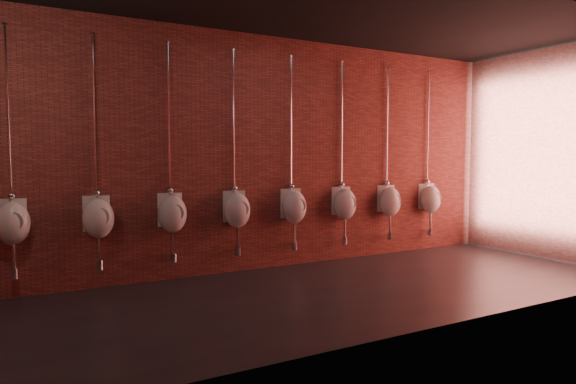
# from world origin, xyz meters

# --- Properties ---
(ground) EXTENTS (8.50, 8.50, 0.00)m
(ground) POSITION_xyz_m (0.00, 0.00, 0.00)
(ground) COLOR black
(ground) RESTS_ON ground
(room_shell) EXTENTS (8.54, 3.04, 3.22)m
(room_shell) POSITION_xyz_m (0.00, 0.00, 2.01)
(room_shell) COLOR black
(room_shell) RESTS_ON ground
(urinal_0) EXTENTS (0.41, 0.37, 2.71)m
(urinal_0) POSITION_xyz_m (-2.94, 1.38, 0.87)
(urinal_0) COLOR white
(urinal_0) RESTS_ON ground
(urinal_1) EXTENTS (0.41, 0.37, 2.71)m
(urinal_1) POSITION_xyz_m (-2.06, 1.38, 0.87)
(urinal_1) COLOR white
(urinal_1) RESTS_ON ground
(urinal_2) EXTENTS (0.41, 0.37, 2.71)m
(urinal_2) POSITION_xyz_m (-1.19, 1.38, 0.87)
(urinal_2) COLOR white
(urinal_2) RESTS_ON ground
(urinal_3) EXTENTS (0.41, 0.37, 2.71)m
(urinal_3) POSITION_xyz_m (-0.32, 1.38, 0.87)
(urinal_3) COLOR white
(urinal_3) RESTS_ON ground
(urinal_4) EXTENTS (0.41, 0.37, 2.71)m
(urinal_4) POSITION_xyz_m (0.56, 1.38, 0.87)
(urinal_4) COLOR white
(urinal_4) RESTS_ON ground
(urinal_5) EXTENTS (0.41, 0.37, 2.71)m
(urinal_5) POSITION_xyz_m (1.43, 1.38, 0.87)
(urinal_5) COLOR white
(urinal_5) RESTS_ON ground
(urinal_6) EXTENTS (0.41, 0.37, 2.71)m
(urinal_6) POSITION_xyz_m (2.30, 1.38, 0.87)
(urinal_6) COLOR white
(urinal_6) RESTS_ON ground
(urinal_7) EXTENTS (0.41, 0.37, 2.71)m
(urinal_7) POSITION_xyz_m (3.17, 1.38, 0.87)
(urinal_7) COLOR white
(urinal_7) RESTS_ON ground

